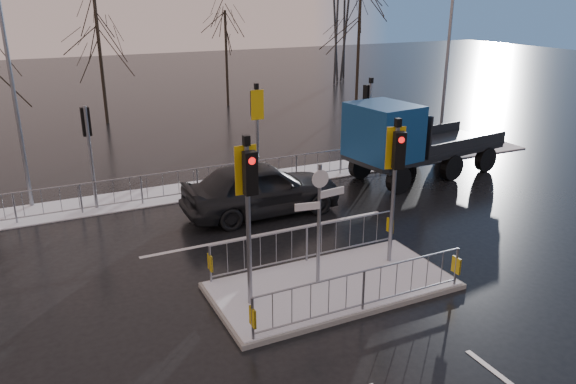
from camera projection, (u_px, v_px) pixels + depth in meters
name	position (u px, v px, depth m)	size (l,w,h in m)	color
ground	(332.00, 288.00, 14.04)	(120.00, 120.00, 0.00)	black
snow_verge	(219.00, 187.00, 21.34)	(30.00, 2.00, 0.04)	white
lane_markings	(339.00, 294.00, 13.76)	(8.00, 11.38, 0.01)	silver
traffic_island	(332.00, 274.00, 13.92)	(6.00, 3.04, 4.15)	slate
far_kerb_fixtures	(230.00, 164.00, 20.69)	(18.00, 0.65, 3.83)	gray
car_far_lane	(261.00, 188.00, 18.51)	(2.11, 5.25, 1.79)	black
flatbed_truck	(401.00, 139.00, 21.57)	(7.00, 3.33, 3.12)	black
tree_far_a	(98.00, 35.00, 30.28)	(3.75, 3.75, 7.08)	black
tree_far_b	(226.00, 40.00, 35.47)	(3.25, 3.25, 6.14)	black
tree_far_c	(359.00, 23.00, 35.88)	(4.00, 4.00, 7.55)	black
street_lamp_right	(449.00, 57.00, 24.12)	(1.25, 0.18, 8.00)	gray
street_lamp_left	(13.00, 75.00, 17.97)	(1.25, 0.18, 8.20)	gray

